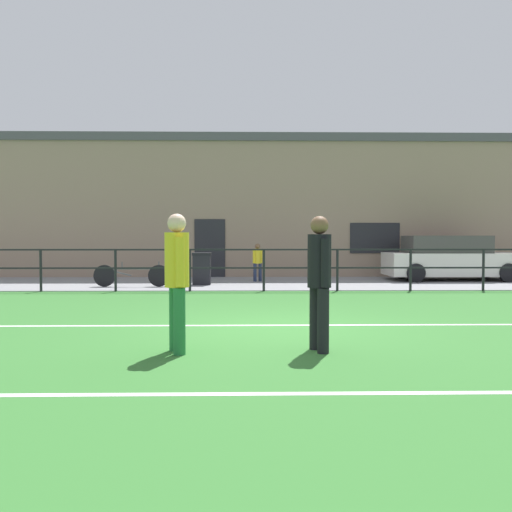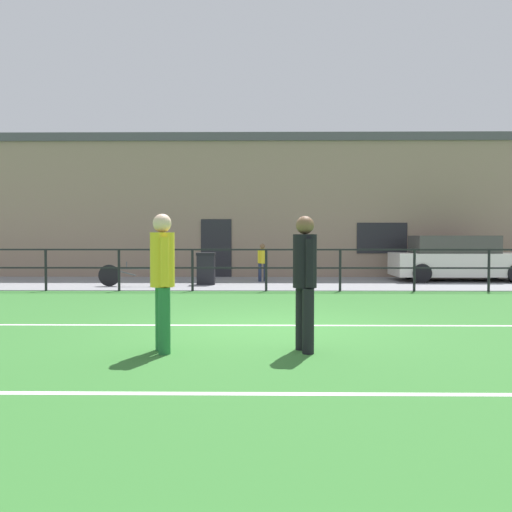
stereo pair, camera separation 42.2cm
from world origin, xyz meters
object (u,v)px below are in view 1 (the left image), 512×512
player_goalkeeper (319,275)px  trash_bin_0 (202,268)px  spectator_child (258,260)px  bicycle_parked_1 (132,275)px  parked_car_red (451,259)px  player_striker (177,274)px

player_goalkeeper → trash_bin_0: 9.97m
spectator_child → bicycle_parked_1: bearing=3.9°
parked_car_red → spectator_child: bearing=-176.4°
spectator_child → parked_car_red: parked_car_red is taller
bicycle_parked_1 → trash_bin_0: bearing=18.0°
player_goalkeeper → bicycle_parked_1: bearing=-170.3°
parked_car_red → player_striker: bearing=-124.4°
player_striker → bicycle_parked_1: player_striker is taller
parked_car_red → bicycle_parked_1: bearing=-167.8°
player_striker → trash_bin_0: size_ratio=1.84×
player_goalkeeper → parked_car_red: player_goalkeeper is taller
player_goalkeeper → trash_bin_0: (-2.28, 9.70, -0.49)m
player_goalkeeper → bicycle_parked_1: size_ratio=0.79×
trash_bin_0 → parked_car_red: bearing=10.8°
spectator_child → bicycle_parked_1: spectator_child is taller
trash_bin_0 → player_striker: bearing=-87.4°
bicycle_parked_1 → trash_bin_0: size_ratio=2.29×
player_striker → spectator_child: (1.27, 10.90, -0.29)m
trash_bin_0 → spectator_child: bearing=33.9°
spectator_child → trash_bin_0: 2.08m
player_goalkeeper → player_striker: (-1.83, -0.05, 0.02)m
parked_car_red → bicycle_parked_1: size_ratio=1.97×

